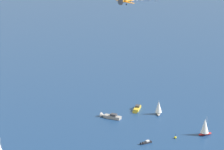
{
  "coord_description": "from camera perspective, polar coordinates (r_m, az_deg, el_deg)",
  "views": [
    {
      "loc": [
        35.98,
        158.3,
        79.98
      ],
      "look_at": [
        -0.76,
        -0.68,
        35.13
      ],
      "focal_mm": 71.93,
      "sensor_mm": 36.0,
      "label": 1
    }
  ],
  "objects": [
    {
      "name": "sailboat_outer_ring_a",
      "position": [
        229.7,
        5.95,
        -4.14
      ],
      "size": [
        4.26,
        6.36,
        7.91
      ],
      "color": "#9E9993",
      "rests_on": "ground_plane"
    },
    {
      "name": "biplane_lead",
      "position": [
        159.26,
        1.7,
        9.43
      ],
      "size": [
        6.6,
        6.53,
        3.62
      ],
      "color": "orange"
    },
    {
      "name": "sailboat_offshore",
      "position": [
        207.46,
        11.73,
        -6.46
      ],
      "size": [
        6.95,
        4.16,
        8.73
      ],
      "color": "#B21E1E",
      "rests_on": "ground_plane"
    },
    {
      "name": "marker_buoy",
      "position": [
        203.05,
        8.06,
        -7.87
      ],
      "size": [
        1.1,
        1.1,
        2.1
      ],
      "color": "yellow",
      "rests_on": "ground_plane"
    },
    {
      "name": "motorboat_inshore",
      "position": [
        235.14,
        3.16,
        -4.34
      ],
      "size": [
        7.0,
        10.08,
        2.91
      ],
      "color": "gold",
      "rests_on": "ground_plane"
    },
    {
      "name": "motorboat_outer_ring_f",
      "position": [
        196.51,
        4.27,
        -8.56
      ],
      "size": [
        5.56,
        2.78,
        1.56
      ],
      "color": "black",
      "rests_on": "ground_plane"
    },
    {
      "name": "motorboat_outer_ring_d",
      "position": [
        224.61,
        -0.29,
        -5.26
      ],
      "size": [
        10.16,
        9.08,
        3.15
      ],
      "color": "#9E9993",
      "rests_on": "ground_plane"
    }
  ]
}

